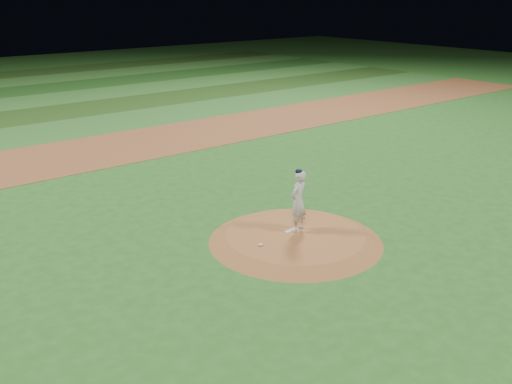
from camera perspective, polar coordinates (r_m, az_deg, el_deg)
ground at (r=18.19m, az=3.95°, el=-4.92°), size 120.00×120.00×0.00m
infield_dirt_band at (r=29.43m, az=-14.77°, el=4.14°), size 70.00×6.00×0.02m
outfield_stripe_0 at (r=34.41m, az=-18.59°, el=5.95°), size 70.00×5.00×0.02m
outfield_stripe_1 at (r=39.05m, az=-21.23°, el=7.18°), size 70.00×5.00×0.02m
outfield_stripe_2 at (r=43.78m, az=-23.31°, el=8.13°), size 70.00×5.00×0.02m
pitchers_mound at (r=18.14m, az=3.95°, el=-4.56°), size 5.50×5.50×0.25m
pitching_rubber at (r=18.33m, az=3.59°, el=-3.82°), size 0.55×0.18×0.03m
rosin_bag at (r=17.23m, az=0.46°, el=-5.28°), size 0.13×0.13×0.07m
pitcher_on_mound at (r=17.99m, az=4.23°, el=-0.87°), size 0.84×0.67×2.05m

